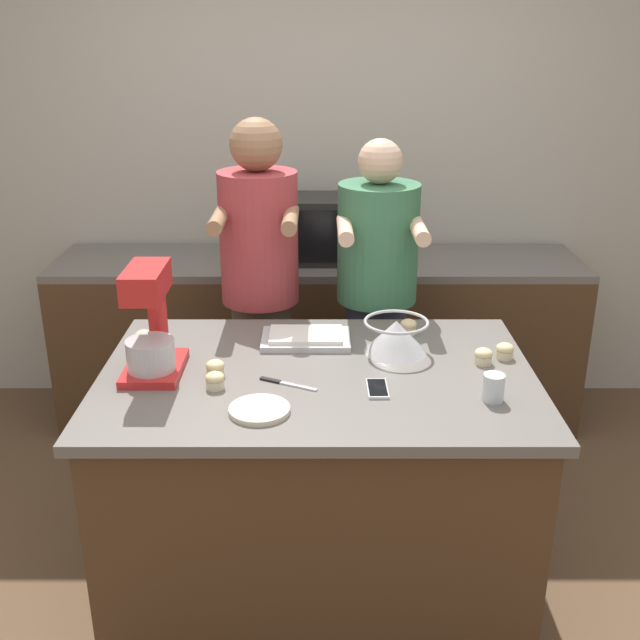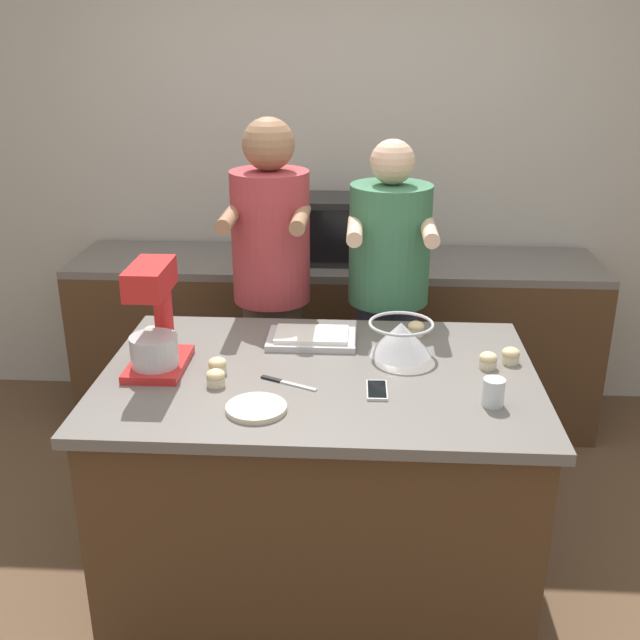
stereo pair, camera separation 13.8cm
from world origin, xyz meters
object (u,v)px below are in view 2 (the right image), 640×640
at_px(drinking_glass, 493,392).
at_px(cupcake_4, 218,366).
at_px(cupcake_3, 216,378).
at_px(cell_phone, 377,390).
at_px(mixing_bowl, 401,337).
at_px(baking_tray, 312,338).
at_px(person_right, 387,315).
at_px(stand_mixer, 155,324).
at_px(cupcake_1, 511,355).
at_px(person_left, 272,302).
at_px(small_plate, 256,408).
at_px(cupcake_2, 416,328).
at_px(microwave_oven, 332,229).
at_px(cupcake_0, 488,360).
at_px(cupcake_5, 152,334).
at_px(knife, 285,382).

xyz_separation_m(drinking_glass, cupcake_4, (-0.95, 0.19, -0.02)).
bearing_deg(cupcake_3, cell_phone, -1.44).
bearing_deg(mixing_bowl, baking_tray, 164.76).
xyz_separation_m(person_right, stand_mixer, (-0.85, -0.75, 0.24)).
bearing_deg(mixing_bowl, cupcake_1, -8.50).
relative_size(person_left, small_plate, 8.71).
distance_m(cupcake_2, cupcake_3, 0.87).
bearing_deg(person_left, small_plate, -85.98).
relative_size(microwave_oven, cupcake_2, 7.86).
bearing_deg(microwave_oven, cupcake_0, -64.45).
height_order(person_right, drinking_glass, person_right).
height_order(person_left, cupcake_1, person_left).
bearing_deg(microwave_oven, cupcake_2, -69.35).
bearing_deg(person_left, cupcake_4, -97.44).
bearing_deg(cupcake_4, microwave_oven, 76.41).
distance_m(baking_tray, microwave_oven, 1.13).
distance_m(person_right, baking_tray, 0.58).
relative_size(cell_phone, cupcake_5, 2.19).
bearing_deg(knife, stand_mixer, 168.43).
bearing_deg(small_plate, mixing_bowl, 45.09).
bearing_deg(cupcake_5, drinking_glass, -20.39).
xyz_separation_m(drinking_glass, cupcake_1, (0.12, 0.34, -0.02)).
xyz_separation_m(stand_mixer, baking_tray, (0.54, 0.28, -0.16)).
bearing_deg(cupcake_2, cupcake_0, -50.25).
bearing_deg(cupcake_3, microwave_oven, 77.69).
bearing_deg(stand_mixer, microwave_oven, 67.83).
bearing_deg(cupcake_3, cupcake_0, 11.94).
distance_m(stand_mixer, cupcake_5, 0.30).
height_order(stand_mixer, cupcake_5, stand_mixer).
xyz_separation_m(cupcake_0, cupcake_3, (-0.96, -0.20, 0.00)).
xyz_separation_m(microwave_oven, cell_phone, (0.22, -1.53, -0.17)).
bearing_deg(cupcake_5, microwave_oven, 59.94).
relative_size(cupcake_2, cupcake_4, 1.00).
bearing_deg(cupcake_3, mixing_bowl, 25.70).
distance_m(mixing_bowl, cupcake_4, 0.69).
bearing_deg(cell_phone, baking_tray, 120.99).
distance_m(microwave_oven, cupcake_0, 1.47).
xyz_separation_m(cupcake_1, cupcake_3, (-1.05, -0.25, 0.00)).
relative_size(microwave_oven, drinking_glass, 5.59).
xyz_separation_m(microwave_oven, small_plate, (-0.17, -1.69, -0.16)).
distance_m(mixing_bowl, knife, 0.50).
bearing_deg(microwave_oven, cupcake_3, -102.31).
height_order(knife, cupcake_0, cupcake_0).
relative_size(stand_mixer, cupcake_4, 6.01).
bearing_deg(stand_mixer, cupcake_3, -28.70).
bearing_deg(cupcake_0, baking_tray, 162.92).
relative_size(baking_tray, cupcake_0, 5.24).
distance_m(cell_phone, cupcake_4, 0.58).
distance_m(person_left, cupcake_4, 0.79).
relative_size(cell_phone, cupcake_1, 2.19).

